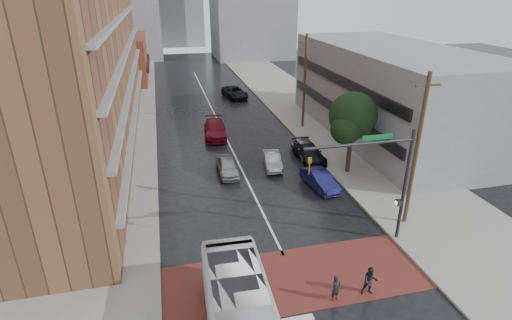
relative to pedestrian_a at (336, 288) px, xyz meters
name	(u,v)px	position (x,y,z in m)	size (l,w,h in m)	color
ground	(298,284)	(-1.44, 1.50, -0.72)	(160.00, 160.00, 0.00)	black
crosswalk	(295,278)	(-1.44, 2.00, -0.71)	(14.00, 5.00, 0.02)	maroon
sidewalk_west	(111,139)	(-12.94, 26.50, -0.65)	(9.00, 90.00, 0.15)	gray
sidewalk_east	(322,122)	(10.06, 26.50, -0.65)	(9.00, 90.00, 0.15)	gray
storefront_west	(121,58)	(-13.44, 55.50, 2.78)	(8.00, 16.00, 7.00)	brown
building_east	(389,92)	(15.06, 21.50, 3.78)	(11.00, 26.00, 9.00)	gray
street_tree	(353,119)	(7.07, 13.53, 4.01)	(4.20, 4.10, 6.90)	#332319
signal_mast	(385,172)	(4.40, 4.00, 4.01)	(6.50, 0.30, 7.20)	#2D2D33
utility_pole_near	(416,151)	(7.36, 5.50, 4.42)	(1.60, 0.26, 10.00)	#473321
utility_pole_far	(305,81)	(7.36, 25.50, 4.42)	(1.60, 0.26, 10.00)	#473321
pedestrian_a	(336,288)	(0.00, 0.00, 0.00)	(0.53, 0.35, 1.45)	black
pedestrian_b	(370,281)	(1.85, 0.00, 0.08)	(0.78, 0.61, 1.60)	black
car_travel_a	(227,167)	(-2.76, 15.58, -0.03)	(1.63, 4.04, 1.38)	#93969A
car_travel_b	(272,160)	(1.24, 16.07, -0.08)	(1.35, 3.88, 1.28)	#AAADB2
car_travel_c	(215,129)	(-2.47, 24.76, 0.07)	(2.22, 5.45, 1.58)	maroon
suv_travel	(235,92)	(2.46, 39.89, 0.03)	(2.51, 5.45, 1.51)	black
car_parked_near	(320,180)	(3.76, 11.50, -0.04)	(1.44, 4.13, 1.36)	#141548
car_parked_mid	(309,153)	(4.86, 16.79, -0.02)	(1.96, 4.81, 1.40)	black
car_parked_far	(305,148)	(4.83, 17.67, 0.05)	(1.82, 4.53, 1.54)	#989BA0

